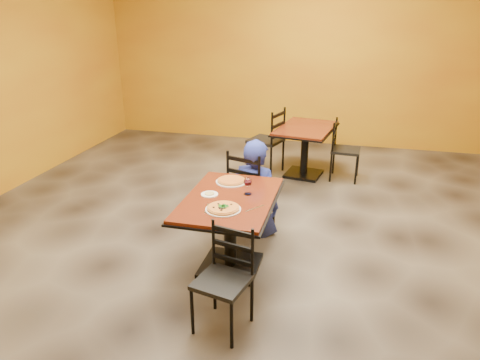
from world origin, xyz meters
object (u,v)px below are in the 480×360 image
(table_second, at_px, (305,140))
(wine_glass, at_px, (248,185))
(table_main, at_px, (230,216))
(chair_second_right, at_px, (346,150))
(plate_main, at_px, (223,209))
(plate_far, at_px, (231,182))
(chair_second_left, at_px, (266,141))
(chair_main_near, at_px, (222,282))
(pizza_far, at_px, (231,180))
(side_plate, at_px, (210,194))
(pizza_main, at_px, (223,208))
(diner, at_px, (255,187))
(chair_main_far, at_px, (252,189))

(table_second, relative_size, wine_glass, 6.86)
(table_main, bearing_deg, chair_second_right, 69.95)
(table_main, xyz_separation_m, plate_main, (0.02, -0.28, 0.20))
(plate_main, relative_size, wine_glass, 1.72)
(wine_glass, bearing_deg, plate_main, -108.08)
(plate_far, bearing_deg, chair_second_left, 92.64)
(plate_far, height_order, wine_glass, wine_glass)
(chair_main_near, xyz_separation_m, pizza_far, (-0.26, 1.22, 0.35))
(chair_second_left, relative_size, side_plate, 6.24)
(chair_second_left, height_order, pizza_main, chair_second_left)
(chair_main_near, bearing_deg, pizza_far, 114.84)
(chair_second_left, height_order, wine_glass, chair_second_left)
(pizza_main, relative_size, plate_far, 0.92)
(chair_main_near, relative_size, diner, 0.78)
(table_second, height_order, plate_far, plate_far)
(plate_far, height_order, pizza_far, pizza_far)
(chair_main_far, xyz_separation_m, wine_glass, (0.14, -0.78, 0.37))
(pizza_far, bearing_deg, table_main, -76.75)
(diner, xyz_separation_m, wine_glass, (0.08, -0.69, 0.30))
(diner, height_order, plate_far, diner)
(chair_second_left, relative_size, chair_second_right, 1.14)
(chair_main_far, relative_size, plate_main, 3.05)
(wine_glass, bearing_deg, side_plate, -163.12)
(chair_second_left, height_order, plate_far, chair_second_left)
(chair_second_left, bearing_deg, diner, 24.53)
(side_plate, bearing_deg, table_main, -2.41)
(plate_main, bearing_deg, side_plate, 127.21)
(chair_main_near, xyz_separation_m, chair_second_right, (0.82, 3.58, 0.02))
(pizza_main, height_order, side_plate, pizza_main)
(plate_main, xyz_separation_m, plate_far, (-0.10, 0.64, 0.00))
(pizza_far, bearing_deg, diner, 70.99)
(chair_second_right, height_order, plate_far, chair_second_right)
(table_second, bearing_deg, wine_glass, -95.61)
(table_second, relative_size, chair_main_near, 1.47)
(chair_main_near, xyz_separation_m, diner, (-0.11, 1.66, 0.12))
(table_main, xyz_separation_m, diner, (0.06, 0.80, -0.01))
(side_plate, bearing_deg, plate_far, 72.57)
(table_main, xyz_separation_m, chair_main_near, (0.17, -0.86, -0.14))
(table_second, xyz_separation_m, wine_glass, (-0.26, -2.61, 0.29))
(chair_second_left, height_order, diner, diner)
(pizza_main, bearing_deg, chair_second_right, 71.94)
(diner, distance_m, plate_far, 0.50)
(plate_far, bearing_deg, table_main, -76.75)
(chair_main_far, distance_m, chair_second_right, 2.08)
(table_main, relative_size, side_plate, 7.69)
(chair_second_left, relative_size, wine_glass, 5.54)
(table_main, height_order, pizza_main, pizza_main)
(table_second, bearing_deg, plate_far, -101.65)
(table_second, height_order, chair_main_far, chair_main_far)
(chair_main_near, height_order, side_plate, chair_main_near)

